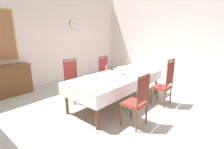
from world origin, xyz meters
name	(u,v)px	position (x,y,z in m)	size (l,w,h in m)	color
ground	(112,101)	(0.00, 0.00, -0.02)	(6.72, 5.70, 0.04)	#B2B2AA
back_wall	(51,37)	(0.00, 2.89, 1.67)	(6.72, 0.08, 3.34)	silver
right_wall	(166,36)	(3.40, 0.00, 1.67)	(0.08, 5.70, 3.34)	silver
dining_table	(118,78)	(0.00, -0.20, 0.68)	(2.71, 1.17, 0.75)	brown
tablecloth	(118,77)	(0.00, -0.20, 0.69)	(2.73, 1.19, 0.28)	white
chair_south_a	(137,100)	(-0.66, -1.19, 0.55)	(0.44, 0.42, 1.08)	brown
chair_north_a	(74,80)	(-0.66, 0.80, 0.57)	(0.44, 0.42, 1.14)	brown
chair_south_b	(165,83)	(0.64, -1.20, 0.59)	(0.44, 0.42, 1.20)	brown
chair_north_b	(106,72)	(0.64, 0.80, 0.55)	(0.44, 0.42, 1.08)	brown
soup_tureen	(121,70)	(0.15, -0.20, 0.86)	(0.28, 0.28, 0.23)	white
candlestick_west	(106,74)	(-0.45, -0.20, 0.88)	(0.07, 0.07, 0.33)	gold
candlestick_east	(128,67)	(0.45, -0.20, 0.91)	(0.07, 0.07, 0.38)	gold
bowl_near_left	(112,70)	(0.32, 0.26, 0.77)	(0.17, 0.17, 0.03)	white
bowl_near_right	(86,76)	(-0.65, 0.29, 0.77)	(0.15, 0.15, 0.03)	white
spoon_primary	(114,70)	(0.44, 0.28, 0.76)	(0.06, 0.17, 0.01)	gold
spoon_secondary	(82,78)	(-0.75, 0.31, 0.76)	(0.03, 0.18, 0.01)	gold
sideboard	(4,81)	(-1.78, 2.57, 0.45)	(1.44, 0.48, 0.90)	brown
mounted_clock	(73,24)	(0.94, 2.82, 2.15)	(0.32, 0.06, 0.32)	#D1B251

